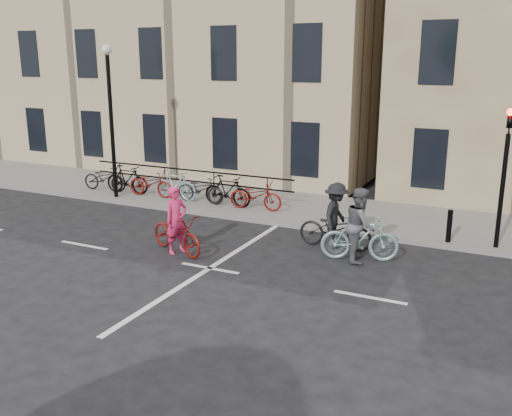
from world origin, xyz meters
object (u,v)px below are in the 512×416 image
at_px(lamp_post, 110,103).
at_px(cyclist_dark, 336,223).
at_px(traffic_light, 505,161).
at_px(cyclist_pink, 177,230).
at_px(cyclist_grey, 360,231).

relative_size(lamp_post, cyclist_dark, 2.60).
height_order(traffic_light, cyclist_pink, traffic_light).
bearing_deg(lamp_post, traffic_light, -0.27).
bearing_deg(traffic_light, lamp_post, 179.73).
bearing_deg(cyclist_grey, cyclist_pink, 91.53).
bearing_deg(cyclist_pink, lamp_post, 74.21).
xyz_separation_m(traffic_light, lamp_post, (-12.70, 0.06, 1.04)).
xyz_separation_m(traffic_light, cyclist_pink, (-7.58, -3.69, -1.84)).
relative_size(traffic_light, cyclist_dark, 1.92).
height_order(cyclist_pink, cyclist_dark, cyclist_dark).
distance_m(traffic_light, cyclist_pink, 8.63).
height_order(cyclist_grey, cyclist_dark, cyclist_grey).
height_order(traffic_light, lamp_post, lamp_post).
xyz_separation_m(lamp_post, cyclist_grey, (9.62, -2.23, -2.72)).
bearing_deg(cyclist_pink, traffic_light, -43.61).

